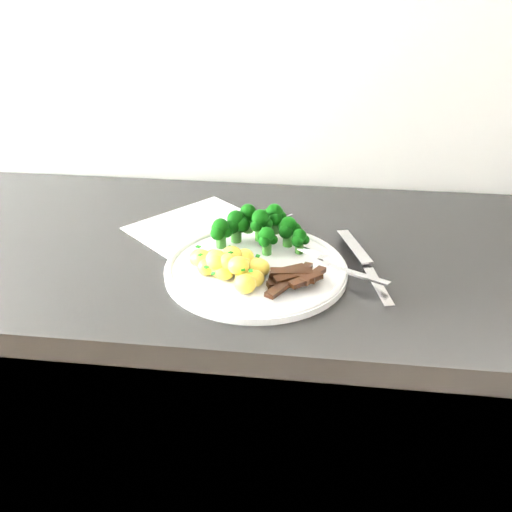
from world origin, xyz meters
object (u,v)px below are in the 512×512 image
(beef_strips, at_px, (292,278))
(counter, at_px, (281,436))
(knife, at_px, (370,274))
(broccoli, at_px, (259,225))
(potatoes, at_px, (228,264))
(recipe_paper, at_px, (220,239))
(plate, at_px, (256,268))
(fork, at_px, (344,268))

(beef_strips, bearing_deg, counter, 97.93)
(knife, bearing_deg, broccoli, 157.59)
(potatoes, bearing_deg, beef_strips, -10.48)
(recipe_paper, distance_m, knife, 0.28)
(recipe_paper, relative_size, knife, 1.63)
(plate, xyz_separation_m, potatoes, (-0.04, -0.03, 0.02))
(potatoes, height_order, knife, potatoes)
(beef_strips, distance_m, fork, 0.09)
(counter, relative_size, knife, 10.02)
(broccoli, bearing_deg, recipe_paper, 158.06)
(fork, distance_m, knife, 0.04)
(recipe_paper, height_order, broccoli, broccoli)
(recipe_paper, relative_size, potatoes, 2.90)
(potatoes, distance_m, knife, 0.22)
(knife, bearing_deg, beef_strips, -158.67)
(recipe_paper, xyz_separation_m, potatoes, (0.04, -0.13, 0.02))
(counter, xyz_separation_m, potatoes, (-0.08, -0.11, 0.47))
(counter, relative_size, fork, 16.27)
(broccoli, relative_size, potatoes, 1.26)
(recipe_paper, relative_size, broccoli, 2.30)
(plate, relative_size, knife, 1.24)
(counter, height_order, recipe_paper, recipe_paper)
(counter, distance_m, fork, 0.47)
(broccoli, relative_size, knife, 0.71)
(potatoes, relative_size, fork, 0.91)
(plate, xyz_separation_m, fork, (0.14, -0.00, 0.01))
(potatoes, distance_m, fork, 0.18)
(potatoes, bearing_deg, plate, 32.19)
(plate, bearing_deg, potatoes, -147.81)
(fork, bearing_deg, plate, 179.06)
(plate, bearing_deg, counter, 62.03)
(beef_strips, xyz_separation_m, knife, (0.12, 0.05, -0.01))
(counter, distance_m, broccoli, 0.49)
(counter, distance_m, plate, 0.46)
(counter, xyz_separation_m, knife, (0.14, -0.08, 0.45))
(recipe_paper, xyz_separation_m, broccoli, (0.07, -0.03, 0.04))
(plate, bearing_deg, recipe_paper, 125.73)
(broccoli, xyz_separation_m, beef_strips, (0.06, -0.12, -0.03))
(counter, height_order, fork, fork)
(recipe_paper, relative_size, beef_strips, 3.19)
(counter, xyz_separation_m, broccoli, (-0.05, -0.00, 0.49))
(plate, distance_m, fork, 0.14)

